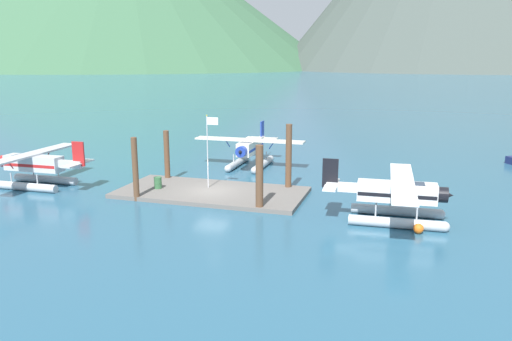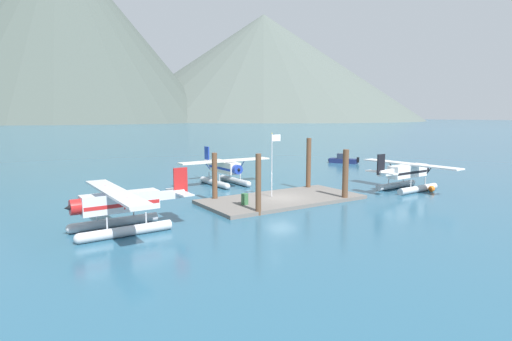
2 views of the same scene
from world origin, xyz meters
name	(u,v)px [view 2 (image 2 of 2)]	position (x,y,z in m)	size (l,w,h in m)	color
ground_plane	(282,201)	(0.00, 0.00, 0.00)	(1200.00, 1200.00, 0.00)	#285670
dock_platform	(282,199)	(0.00, 0.00, 0.15)	(14.04, 6.67, 0.30)	#66605B
piling_near_left	(258,185)	(-4.52, -3.15, 2.31)	(0.42, 0.42, 4.62)	brown
piling_near_right	(345,175)	(4.66, -2.91, 2.25)	(0.51, 0.51, 4.50)	brown
piling_far_left	(215,178)	(-5.09, 2.84, 2.13)	(0.45, 0.45, 4.25)	brown
piling_far_right	(309,164)	(5.29, 2.78, 2.60)	(0.47, 0.47, 5.19)	brown
flagpole	(273,157)	(-0.43, 0.76, 3.82)	(0.95, 0.10, 5.62)	silver
fuel_drum	(245,199)	(-4.16, -0.59, 0.74)	(0.62, 0.62, 0.88)	#33663D
mooring_buoy	(432,189)	(14.87, -4.44, 0.30)	(0.60, 0.60, 0.60)	orange
mountain_ridge_west_peak	(264,68)	(296.28, 445.63, 70.51)	(419.12, 419.12, 141.02)	#4C5651
mountain_ridge_east_peak	(61,29)	(47.36, 454.71, 96.34)	(313.96, 313.96, 192.67)	#424C47
seaplane_cream_bow_centre	(225,170)	(-0.17, 10.15, 1.58)	(10.41, 7.98, 3.84)	#B7BABF
seaplane_white_stbd_aft	(407,175)	(13.52, -2.59, 1.58)	(7.98, 10.45, 3.84)	#B7BABF
seaplane_silver_port_aft	(120,207)	(-14.32, -2.00, 1.58)	(7.98, 10.43, 3.84)	#B7BABF
boat_navy_open_east	(342,160)	(24.83, 17.83, 0.49)	(3.42, 4.39, 1.50)	navy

